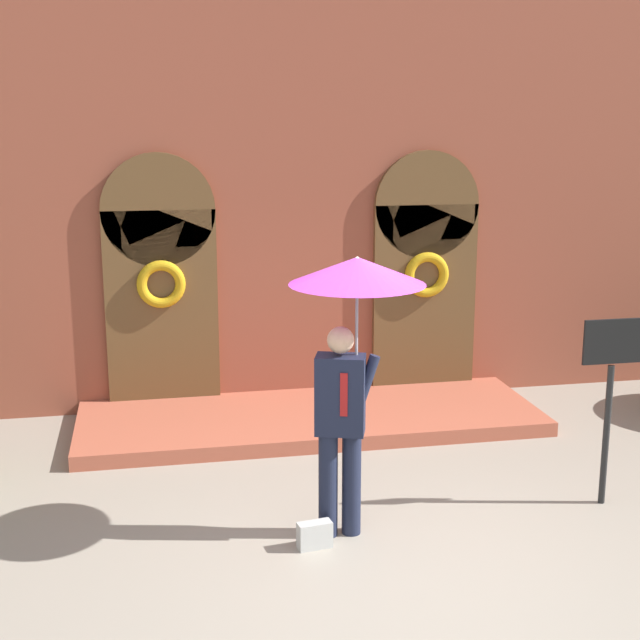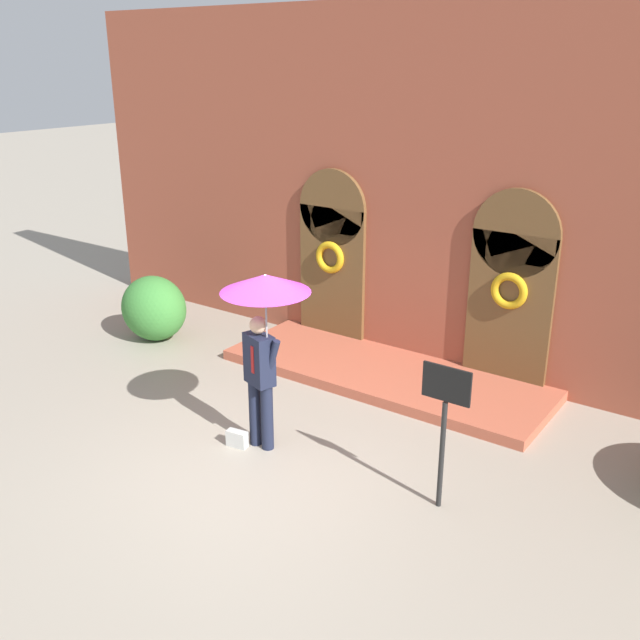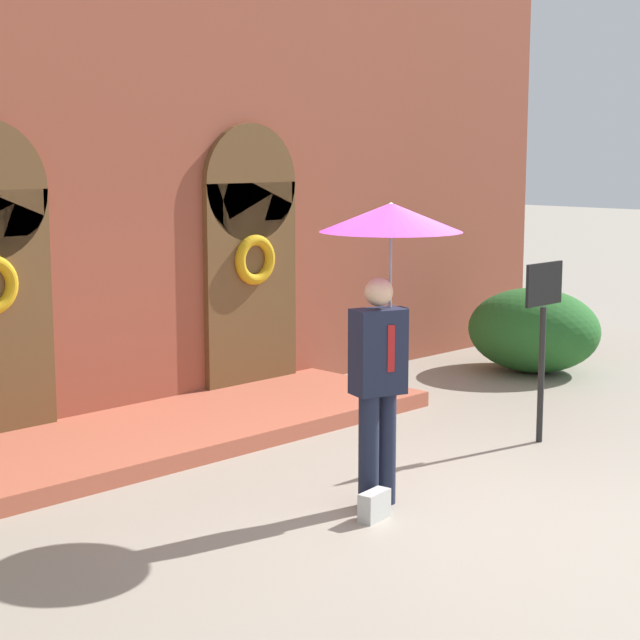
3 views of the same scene
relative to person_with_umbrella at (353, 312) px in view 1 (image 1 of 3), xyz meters
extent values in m
plane|color=gray|center=(0.16, -0.34, -1.91)|extent=(80.00, 80.00, 0.00)
cube|color=brown|center=(0.16, 3.86, 0.89)|extent=(14.00, 0.50, 5.60)
cube|color=brown|center=(-1.44, 3.57, -0.71)|extent=(1.30, 0.08, 2.40)
cylinder|color=brown|center=(-1.44, 3.57, 0.49)|extent=(1.30, 0.08, 1.30)
cube|color=brown|center=(1.76, 3.57, -0.71)|extent=(1.30, 0.08, 2.40)
cylinder|color=brown|center=(1.76, 3.57, 0.49)|extent=(1.30, 0.08, 1.30)
torus|color=#C69314|center=(-1.44, 3.50, -0.36)|extent=(0.56, 0.12, 0.56)
torus|color=#C69314|center=(1.76, 3.50, -0.36)|extent=(0.56, 0.12, 0.56)
cube|color=#AA523A|center=(0.16, 2.71, -1.83)|extent=(5.20, 1.80, 0.16)
cylinder|color=#191E33|center=(-0.20, 0.00, -1.46)|extent=(0.16, 0.16, 0.90)
cylinder|color=#191E33|center=(0.00, 0.00, -1.46)|extent=(0.16, 0.16, 0.90)
cube|color=#191E33|center=(-0.10, 0.00, -0.68)|extent=(0.45, 0.35, 0.66)
cube|color=#A51919|center=(-0.10, -0.13, -0.64)|extent=(0.06, 0.03, 0.36)
sphere|color=tan|center=(-0.10, 0.00, -0.22)|extent=(0.22, 0.22, 0.22)
cylinder|color=#191E33|center=(0.12, 0.00, -0.58)|extent=(0.22, 0.09, 0.46)
cylinder|color=gray|center=(0.03, 0.00, -0.26)|extent=(0.02, 0.02, 0.98)
cone|color=#992893|center=(0.03, 0.00, 0.34)|extent=(1.10, 1.10, 0.22)
cone|color=white|center=(0.03, 0.00, 0.35)|extent=(0.61, 0.60, 0.20)
cube|color=#B7B7B2|center=(-0.35, -0.20, -1.80)|extent=(0.29, 0.16, 0.22)
cylinder|color=black|center=(2.38, 0.14, -1.26)|extent=(0.06, 0.06, 1.30)
cube|color=black|center=(2.38, 0.14, -0.39)|extent=(0.56, 0.03, 0.40)
camera|label=1|loc=(-1.61, -6.76, 1.53)|focal=50.00mm
camera|label=2|loc=(5.25, -6.22, 2.88)|focal=40.00mm
camera|label=3|loc=(-6.11, -5.35, 0.84)|focal=60.00mm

